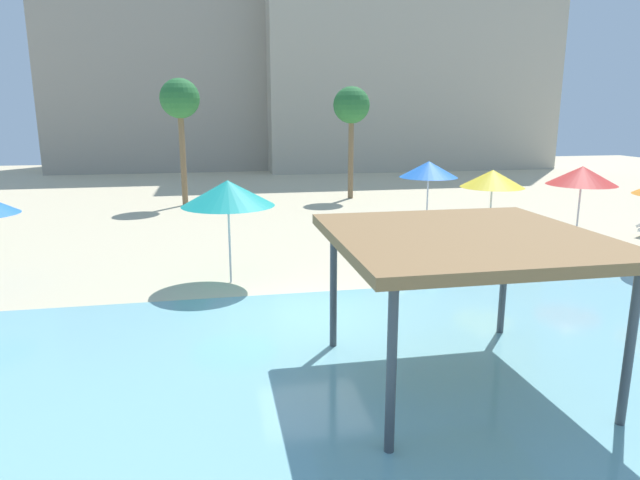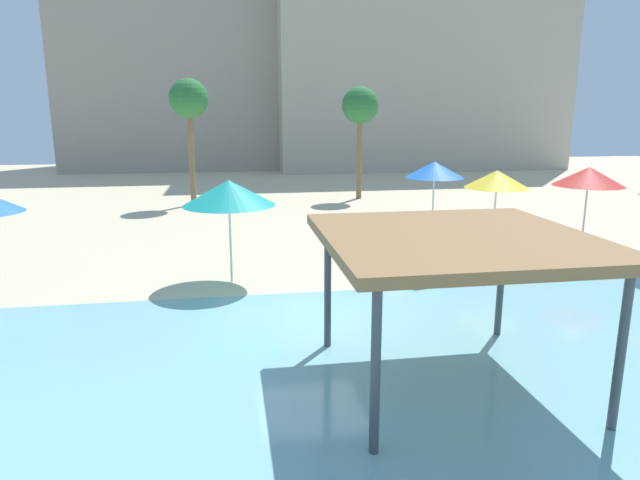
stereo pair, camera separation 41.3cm
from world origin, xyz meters
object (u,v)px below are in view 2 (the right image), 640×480
object	(u,v)px
beach_umbrella_red_1	(589,176)
beach_umbrella_teal_6	(229,193)
lounge_chair_0	(462,236)
lounge_chair_3	(375,228)
palm_tree_1	(189,101)
lounge_chair_1	(406,267)
lounge_chair_2	(540,229)
beach_umbrella_yellow_0	(497,179)
shade_pavilion	(456,244)
palm_tree_2	(360,108)
beach_umbrella_blue_3	(435,170)

from	to	relation	value
beach_umbrella_red_1	beach_umbrella_teal_6	bearing A→B (deg)	-174.71
lounge_chair_0	lounge_chair_3	size ratio (longest dim) A/B	1.02
beach_umbrella_red_1	palm_tree_1	distance (m)	18.14
lounge_chair_0	beach_umbrella_teal_6	bearing A→B (deg)	-83.25
beach_umbrella_teal_6	lounge_chair_3	size ratio (longest dim) A/B	1.45
beach_umbrella_red_1	lounge_chair_3	xyz separation A→B (m)	(-5.95, 3.74, -2.25)
beach_umbrella_teal_6	lounge_chair_1	xyz separation A→B (m)	(4.84, -0.50, -2.15)
lounge_chair_0	lounge_chair_3	bearing A→B (deg)	-136.40
lounge_chair_2	lounge_chair_3	size ratio (longest dim) A/B	1.02
palm_tree_1	beach_umbrella_yellow_0	bearing A→B (deg)	-50.83
palm_tree_1	shade_pavilion	bearing A→B (deg)	-74.92
shade_pavilion	palm_tree_2	size ratio (longest dim) A/B	0.74
beach_umbrella_teal_6	lounge_chair_2	size ratio (longest dim) A/B	1.43
beach_umbrella_blue_3	palm_tree_2	bearing A→B (deg)	95.23
shade_pavilion	palm_tree_2	distance (m)	21.01
beach_umbrella_teal_6	lounge_chair_3	world-z (taller)	beach_umbrella_teal_6
beach_umbrella_teal_6	lounge_chair_3	distance (m)	7.49
beach_umbrella_teal_6	palm_tree_1	size ratio (longest dim) A/B	0.46
beach_umbrella_red_1	lounge_chair_3	world-z (taller)	beach_umbrella_red_1
beach_umbrella_blue_3	beach_umbrella_yellow_0	bearing A→B (deg)	-82.35
shade_pavilion	beach_umbrella_blue_3	size ratio (longest dim) A/B	1.58
lounge_chair_2	shade_pavilion	bearing A→B (deg)	-59.78
beach_umbrella_red_1	palm_tree_2	xyz separation A→B (m)	(-4.40, 12.99, 2.18)
beach_umbrella_red_1	palm_tree_2	distance (m)	13.89
palm_tree_2	lounge_chair_2	bearing A→B (deg)	-66.60
beach_umbrella_red_1	beach_umbrella_blue_3	distance (m)	5.44
beach_umbrella_yellow_0	lounge_chair_3	world-z (taller)	beach_umbrella_yellow_0
palm_tree_2	beach_umbrella_blue_3	bearing A→B (deg)	-84.77
beach_umbrella_red_1	palm_tree_1	bearing A→B (deg)	136.48
lounge_chair_1	lounge_chair_3	size ratio (longest dim) A/B	1.02
beach_umbrella_yellow_0	palm_tree_2	size ratio (longest dim) A/B	0.48
beach_umbrella_yellow_0	beach_umbrella_teal_6	size ratio (longest dim) A/B	1.00
shade_pavilion	beach_umbrella_teal_6	world-z (taller)	beach_umbrella_teal_6
shade_pavilion	lounge_chair_2	bearing A→B (deg)	53.08
beach_umbrella_yellow_0	palm_tree_2	xyz separation A→B (m)	(-1.35, 12.87, 2.22)
lounge_chair_2	palm_tree_1	world-z (taller)	palm_tree_1
lounge_chair_3	beach_umbrella_yellow_0	bearing A→B (deg)	32.80
lounge_chair_1	beach_umbrella_blue_3	bearing A→B (deg)	139.09
shade_pavilion	lounge_chair_3	bearing A→B (deg)	81.57
beach_umbrella_blue_3	lounge_chair_1	size ratio (longest dim) A/B	1.38
beach_umbrella_yellow_0	lounge_chair_2	xyz separation A→B (m)	(3.14, 2.51, -2.21)
shade_pavilion	beach_umbrella_blue_3	world-z (taller)	beach_umbrella_blue_3
lounge_chair_2	palm_tree_2	bearing A→B (deg)	-179.46
lounge_chair_0	palm_tree_2	xyz separation A→B (m)	(-1.15, 10.95, 4.43)
beach_umbrella_yellow_0	shade_pavilion	bearing A→B (deg)	-120.56
shade_pavilion	palm_tree_1	world-z (taller)	palm_tree_1
beach_umbrella_yellow_0	lounge_chair_0	bearing A→B (deg)	95.82
beach_umbrella_yellow_0	beach_umbrella_blue_3	size ratio (longest dim) A/B	1.03
beach_umbrella_yellow_0	palm_tree_1	xyz separation A→B (m)	(-9.99, 12.26, 2.50)
shade_pavilion	lounge_chair_3	world-z (taller)	shade_pavilion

